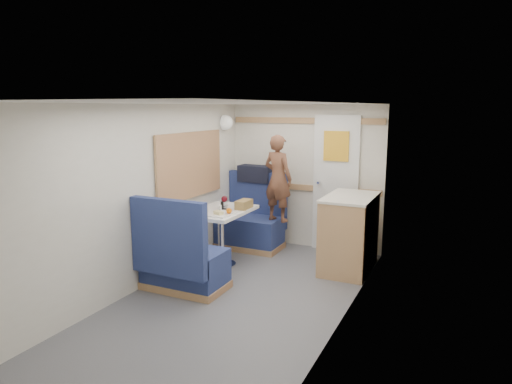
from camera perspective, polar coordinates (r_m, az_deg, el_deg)
The scene contains 28 objects.
floor at distance 4.72m, azimuth -3.40°, elevation -14.03°, with size 4.50×4.50×0.00m, color #515156.
ceiling at distance 4.29m, azimuth -3.70°, elevation 11.03°, with size 4.50×4.50×0.00m, color silver.
wall_back at distance 6.43m, azimuth 6.14°, elevation 1.91°, with size 2.20×0.02×2.00m, color silver.
wall_left at distance 5.01m, azimuth -14.64°, elevation -0.86°, with size 0.02×4.50×2.00m, color silver.
wall_right at distance 4.00m, azimuth 10.44°, elevation -3.56°, with size 0.02×4.50×2.00m, color silver.
oak_trim_low at distance 6.43m, azimuth 6.06°, elevation 0.56°, with size 2.15×0.02×0.08m, color #966744.
oak_trim_high at distance 6.34m, azimuth 6.22°, elevation 8.87°, with size 2.15×0.02×0.08m, color #966744.
side_window at distance 5.75m, azimuth -8.23°, elevation 3.35°, with size 0.04×1.30×0.72m, color #AEBA9E.
rear_door at distance 6.27m, azimuth 9.92°, elevation 1.33°, with size 0.62×0.12×1.86m.
dinette_table at distance 5.66m, azimuth -4.40°, elevation -3.75°, with size 0.62×0.92×0.72m.
bench_far at distance 6.47m, azimuth -0.58°, elevation -4.32°, with size 0.90×0.59×1.05m.
bench_near at distance 5.04m, azimuth -9.27°, elevation -8.86°, with size 0.90×0.59×1.05m.
ledge at distance 6.57m, azimuth 0.38°, elevation 1.10°, with size 0.90×0.14×0.04m, color #966744.
dome_light at distance 6.42m, azimuth -3.83°, elevation 8.66°, with size 0.20×0.20×0.20m, color white.
galley_counter at distance 5.66m, azimuth 11.55°, elevation -4.99°, with size 0.57×0.92×0.92m.
person at distance 6.07m, azimuth 2.76°, elevation 1.73°, with size 0.42×0.28×1.16m, color brown.
duffel_bag at distance 6.57m, azimuth -0.02°, elevation 2.31°, with size 0.49×0.23×0.23m, color black.
tray at distance 5.36m, azimuth -4.35°, elevation -2.77°, with size 0.26×0.34×0.02m, color white.
orange_fruit at distance 5.33m, azimuth -3.40°, elevation -2.36°, with size 0.07×0.07×0.07m, color #EF610A.
cheese_block at distance 5.31m, azimuth -4.71°, elevation -2.59°, with size 0.11×0.07×0.04m, color #D8BD7D.
wine_glass at distance 5.62m, azimuth -3.98°, elevation -0.94°, with size 0.08×0.08×0.17m.
tumbler_left at distance 5.43m, azimuth -8.12°, elevation -2.14°, with size 0.07×0.07×0.12m, color white.
tumbler_mid at distance 5.81m, azimuth -3.91°, elevation -1.19°, with size 0.07×0.07×0.12m, color white.
tumbler_right at distance 5.69m, azimuth -4.00°, elevation -1.47°, with size 0.07×0.07×0.12m, color white.
beer_glass at distance 5.66m, azimuth -1.56°, elevation -1.58°, with size 0.07×0.07×0.10m, color brown.
pepper_grinder at distance 5.63m, azimuth -4.25°, elevation -1.69°, with size 0.04×0.04×0.10m, color black.
salt_grinder at distance 5.50m, azimuth -4.50°, elevation -2.07°, with size 0.03×0.03×0.08m, color silver.
bread_loaf at distance 5.67m, azimuth -1.52°, elevation -1.55°, with size 0.14×0.25×0.11m, color brown.
Camera 1 is at (2.07, -3.76, 1.97)m, focal length 32.00 mm.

